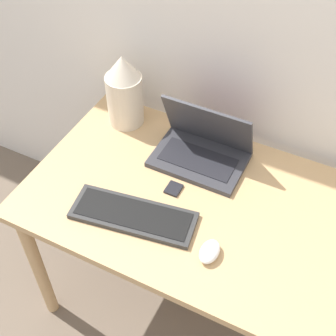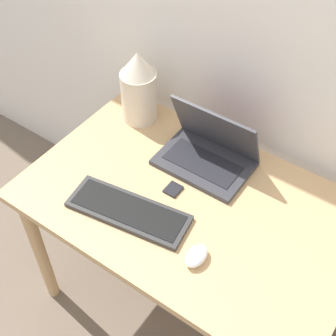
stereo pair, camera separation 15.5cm
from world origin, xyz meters
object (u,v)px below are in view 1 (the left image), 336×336
vase (124,91)px  mp3_player (174,189)px  laptop (202,148)px  mouse (210,252)px  keyboard (133,215)px

vase → mp3_player: vase is taller
laptop → mouse: 0.42m
mouse → vase: (-0.54, 0.43, 0.13)m
vase → mouse: bearing=-38.5°
laptop → mp3_player: laptop is taller
mouse → vase: 0.71m
mouse → mp3_player: bearing=138.8°
mouse → vase: size_ratio=0.31×
laptop → vase: vase is taller
mp3_player → keyboard: bearing=-111.5°
mouse → mp3_player: (-0.21, 0.19, -0.01)m
mouse → vase: bearing=141.5°
keyboard → mp3_player: (0.07, 0.17, -0.01)m
vase → mp3_player: size_ratio=5.10×
keyboard → mouse: (0.28, -0.02, 0.01)m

